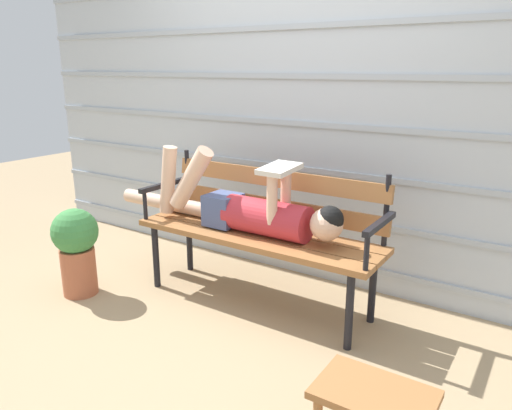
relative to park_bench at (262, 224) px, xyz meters
name	(u,v)px	position (x,y,z in m)	size (l,w,h in m)	color
ground_plane	(241,313)	(0.00, -0.24, -0.52)	(12.00, 12.00, 0.00)	tan
house_siding	(305,100)	(0.00, 0.54, 0.74)	(5.15, 0.08, 2.52)	#B2BCC6
park_bench	(262,224)	(0.00, 0.00, 0.00)	(1.61, 0.46, 0.90)	#9E6638
reclining_person	(244,208)	(-0.09, -0.07, 0.11)	(1.78, 0.26, 0.52)	#B72D38
footstool	(374,405)	(1.09, -0.93, -0.26)	(0.43, 0.29, 0.32)	#9E6638
potted_plant	(76,246)	(-1.07, -0.60, -0.18)	(0.30, 0.30, 0.59)	#AD5B3D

